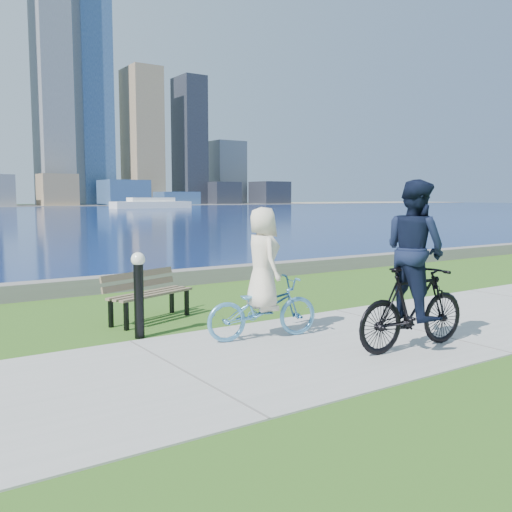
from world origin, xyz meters
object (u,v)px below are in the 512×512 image
at_px(park_bench, 147,291).
at_px(bollard_lamp, 139,289).
at_px(cyclist_woman, 263,290).
at_px(cyclist_man, 414,279).

distance_m(park_bench, bollard_lamp, 1.25).
height_order(park_bench, cyclist_woman, cyclist_woman).
bearing_deg(cyclist_man, cyclist_woman, 43.19).
relative_size(park_bench, cyclist_woman, 0.88).
xyz_separation_m(bollard_lamp, cyclist_man, (2.84, -2.74, 0.25)).
bearing_deg(cyclist_woman, cyclist_man, -129.15).
height_order(bollard_lamp, cyclist_woman, cyclist_woman).
distance_m(cyclist_woman, cyclist_man, 2.15).
bearing_deg(cyclist_man, bollard_lamp, 49.50).
xyz_separation_m(bollard_lamp, cyclist_woman, (1.47, -1.10, -0.00)).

